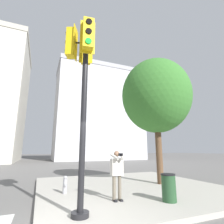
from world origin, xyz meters
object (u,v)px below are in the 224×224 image
Objects in this scene: traffic_signal_pole at (82,72)px; fire_hydrant at (65,185)px; person_photographer at (117,170)px; street_tree at (156,96)px; trash_bin at (169,187)px.

traffic_signal_pole reaches higher than fire_hydrant.
street_tree is (3.12, 1.82, 3.51)m from person_photographer.
street_tree is at bearing 57.62° from trash_bin.
trash_bin is at bearing -122.38° from street_tree.
street_tree is at bearing 30.35° from person_photographer.
fire_hydrant is (0.03, 2.52, -3.51)m from traffic_signal_pole.
traffic_signal_pole is at bearing -149.18° from street_tree.
fire_hydrant is at bearing 89.24° from traffic_signal_pole.
street_tree reaches higher than fire_hydrant.
street_tree is 10.10× the size of fire_hydrant.
person_photographer is 2.25m from fire_hydrant.
trash_bin is (2.94, -2.34, 0.11)m from fire_hydrant.
traffic_signal_pole is 5.39m from street_tree.
traffic_signal_pole is 3.37m from person_photographer.
fire_hydrant is at bearing 132.10° from person_photographer.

